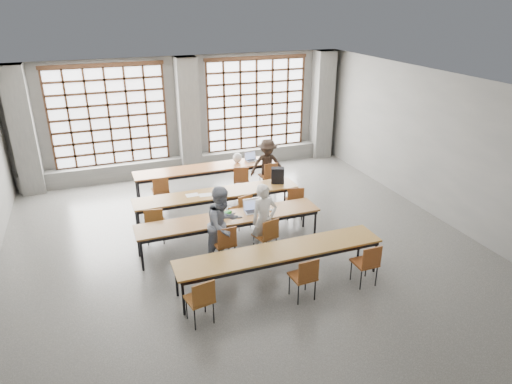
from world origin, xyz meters
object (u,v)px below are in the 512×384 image
(desk_row_a, at_px, (207,169))
(plastic_bag, at_px, (237,158))
(desk_row_d, at_px, (280,253))
(chair_near_left, at_px, (201,297))
(desk_row_b, at_px, (217,195))
(chair_front_right, at_px, (267,233))
(laptop_front, at_px, (252,208))
(desk_row_c, at_px, (230,220))
(student_male, at_px, (264,220))
(chair_back_left, at_px, (161,189))
(green_box, at_px, (226,214))
(chair_front_left, at_px, (225,241))
(mouse, at_px, (271,210))
(laptop_back, at_px, (251,158))
(chair_mid_centre, at_px, (242,207))
(chair_near_mid, at_px, (305,274))
(red_pouch, at_px, (199,296))
(chair_mid_right, at_px, (295,199))
(chair_back_right, at_px, (269,174))
(student_female, at_px, (223,225))
(backpack, at_px, (278,175))
(phone, at_px, (239,217))
(chair_mid_left, at_px, (154,221))
(student_back, at_px, (267,165))
(chair_near_right, at_px, (368,261))

(desk_row_a, distance_m, plastic_bag, 0.93)
(desk_row_d, bearing_deg, chair_near_left, -159.57)
(desk_row_b, bearing_deg, desk_row_a, 82.81)
(desk_row_d, height_order, chair_front_right, chair_front_right)
(laptop_front, bearing_deg, desk_row_d, -92.60)
(desk_row_a, height_order, desk_row_c, same)
(chair_near_left, relative_size, student_male, 0.56)
(chair_back_left, bearing_deg, green_box, -67.87)
(chair_front_left, distance_m, mouse, 1.40)
(chair_back_left, xyz_separation_m, mouse, (2.01, -2.57, 0.21))
(chair_back_left, distance_m, laptop_back, 2.85)
(green_box, bearing_deg, chair_mid_centre, 48.40)
(desk_row_d, bearing_deg, chair_back_left, 109.97)
(chair_near_mid, distance_m, plastic_bag, 5.55)
(red_pouch, bearing_deg, plastic_bag, 65.53)
(desk_row_c, relative_size, chair_mid_right, 4.55)
(chair_back_left, distance_m, chair_back_right, 3.00)
(student_female, bearing_deg, green_box, 38.77)
(desk_row_c, xyz_separation_m, mouse, (0.95, -0.02, 0.08))
(chair_near_mid, height_order, backpack, backpack)
(chair_near_mid, xyz_separation_m, laptop_front, (-0.12, 2.39, 0.25))
(chair_front_left, distance_m, phone, 0.74)
(desk_row_a, distance_m, chair_mid_left, 3.06)
(green_box, bearing_deg, student_male, -41.74)
(chair_near_left, bearing_deg, chair_front_left, 60.96)
(chair_mid_left, bearing_deg, student_back, 29.33)
(chair_front_left, xyz_separation_m, mouse, (1.24, 0.61, 0.21))
(chair_front_right, bearing_deg, phone, 129.91)
(desk_row_c, relative_size, chair_back_left, 4.55)
(desk_row_c, xyz_separation_m, chair_near_left, (-1.21, -2.28, -0.13))
(phone, distance_m, red_pouch, 2.54)
(chair_back_left, height_order, student_male, student_male)
(desk_row_b, bearing_deg, backpack, 1.79)
(student_male, distance_m, laptop_back, 3.94)
(chair_mid_right, relative_size, chair_near_left, 1.00)
(chair_back_left, distance_m, student_male, 3.48)
(chair_near_mid, height_order, phone, chair_near_mid)
(student_female, height_order, mouse, student_female)
(desk_row_b, height_order, chair_mid_centre, chair_mid_centre)
(chair_near_right, bearing_deg, backpack, 93.93)
(chair_front_right, distance_m, student_male, 0.28)
(chair_front_right, distance_m, green_box, 1.00)
(chair_front_left, xyz_separation_m, laptop_front, (0.85, 0.74, 0.25))
(laptop_back, distance_m, red_pouch, 6.23)
(desk_row_c, distance_m, student_female, 0.61)
(laptop_front, height_order, green_box, laptop_front)
(chair_near_right, relative_size, laptop_back, 2.23)
(chair_mid_right, distance_m, chair_near_right, 3.03)
(chair_mid_right, bearing_deg, desk_row_c, -158.47)
(chair_front_right, distance_m, chair_near_mid, 1.66)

